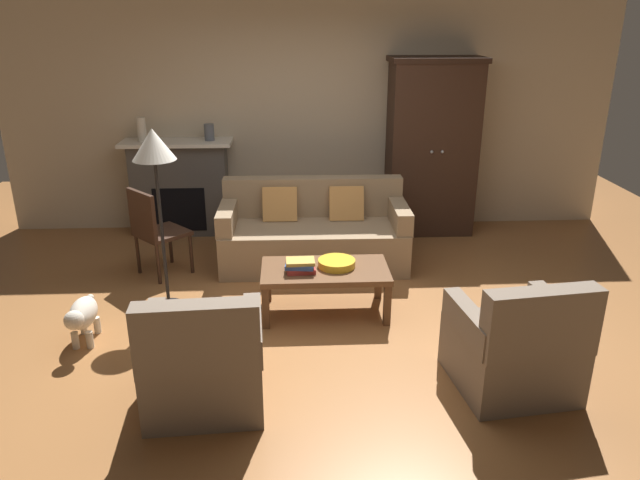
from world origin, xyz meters
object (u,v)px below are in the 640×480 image
(armoire, at_px, (431,147))
(fruit_bowl, at_px, (337,263))
(couch, at_px, (314,234))
(book_stack, at_px, (300,266))
(coffee_table, at_px, (325,274))
(armchair_near_right, at_px, (515,348))
(mantel_vase_cream, at_px, (142,129))
(armchair_near_left, at_px, (204,363))
(side_chair_wooden, at_px, (154,227))
(fireplace, at_px, (181,187))
(mantel_vase_slate, at_px, (209,132))
(dog, at_px, (82,315))
(floor_lamp, at_px, (154,155))

(armoire, height_order, fruit_bowl, armoire)
(couch, xyz_separation_m, book_stack, (-0.16, -1.20, 0.16))
(coffee_table, height_order, armchair_near_right, armchair_near_right)
(book_stack, relative_size, mantel_vase_cream, 0.98)
(armchair_near_left, bearing_deg, side_chair_wooden, 109.16)
(fireplace, height_order, fruit_bowl, fireplace)
(mantel_vase_cream, height_order, mantel_vase_slate, mantel_vase_cream)
(mantel_vase_slate, bearing_deg, fruit_bowl, -58.32)
(side_chair_wooden, bearing_deg, couch, 8.95)
(couch, bearing_deg, coffee_table, -87.42)
(mantel_vase_slate, relative_size, dog, 0.32)
(mantel_vase_cream, distance_m, side_chair_wooden, 1.50)
(armchair_near_right, bearing_deg, mantel_vase_cream, 133.65)
(coffee_table, bearing_deg, side_chair_wooden, 151.64)
(dog, bearing_deg, floor_lamp, 47.48)
(fruit_bowl, height_order, side_chair_wooden, side_chair_wooden)
(armchair_near_left, xyz_separation_m, armchair_near_right, (2.13, 0.08, 0.00))
(coffee_table, height_order, side_chair_wooden, side_chair_wooden)
(coffee_table, distance_m, dog, 2.00)
(dog, bearing_deg, fruit_bowl, 12.68)
(floor_lamp, height_order, dog, floor_lamp)
(mantel_vase_slate, distance_m, dog, 2.85)
(mantel_vase_cream, distance_m, dog, 2.77)
(fireplace, xyz_separation_m, side_chair_wooden, (-0.05, -1.28, -0.06))
(armoire, xyz_separation_m, coffee_table, (-1.37, -2.09, -0.66))
(book_stack, bearing_deg, armoire, 53.68)
(mantel_vase_slate, relative_size, side_chair_wooden, 0.21)
(coffee_table, bearing_deg, mantel_vase_cream, 132.41)
(mantel_vase_slate, xyz_separation_m, armchair_near_right, (2.45, -3.36, -0.90))
(fireplace, distance_m, dog, 2.64)
(fruit_bowl, xyz_separation_m, armchair_near_right, (1.14, -1.25, -0.14))
(book_stack, height_order, dog, book_stack)
(mantel_vase_slate, relative_size, floor_lamp, 0.12)
(fireplace, bearing_deg, floor_lamp, -84.82)
(fireplace, distance_m, mantel_vase_cream, 0.78)
(side_chair_wooden, relative_size, floor_lamp, 0.56)
(book_stack, height_order, mantel_vase_slate, mantel_vase_slate)
(armoire, height_order, armchair_near_right, armoire)
(armoire, xyz_separation_m, dog, (-3.32, -2.52, -0.78))
(book_stack, xyz_separation_m, armchair_near_left, (-0.67, -1.23, -0.16))
(mantel_vase_cream, xyz_separation_m, mantel_vase_slate, (0.76, 0.00, -0.04))
(mantel_vase_slate, height_order, armchair_near_right, mantel_vase_slate)
(armchair_near_right, distance_m, side_chair_wooden, 3.57)
(mantel_vase_cream, bearing_deg, side_chair_wooden, -75.54)
(couch, xyz_separation_m, armchair_near_right, (1.30, -2.35, -0.00))
(fruit_bowl, xyz_separation_m, dog, (-2.05, -0.46, -0.21))
(coffee_table, distance_m, floor_lamp, 1.74)
(book_stack, bearing_deg, armchair_near_right, -38.29)
(mantel_vase_slate, height_order, armchair_near_left, mantel_vase_slate)
(armoire, relative_size, mantel_vase_slate, 10.92)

